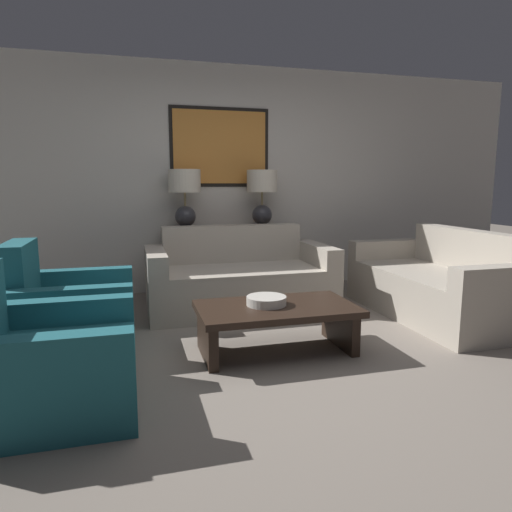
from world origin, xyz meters
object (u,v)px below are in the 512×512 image
Objects in this scene: couch_by_side at (438,286)px; armchair_near_camera at (44,364)px; console_table at (225,260)px; table_lamp_right at (262,192)px; coffee_table at (276,317)px; decorative_bowl at (266,301)px; armchair_near_back_wall at (68,313)px; table_lamp_left at (185,192)px; couch_by_back_wall at (239,281)px.

couch_by_side is 2.04× the size of armchair_near_camera.
couch_by_side is (1.81, -1.49, -0.09)m from console_table.
table_lamp_right is 2.25m from coffee_table.
decorative_bowl is 1.59m from armchair_near_camera.
couch_by_side reaches higher than console_table.
coffee_table is at bearing -27.17° from decorative_bowl.
console_table reaches higher than coffee_table.
armchair_near_back_wall reaches higher than decorative_bowl.
table_lamp_left is 1.24m from couch_by_back_wall.
armchair_near_camera is at bearing -90.00° from armchair_near_back_wall.
couch_by_back_wall is at bearing -90.00° from console_table.
couch_by_back_wall reaches higher than console_table.
couch_by_back_wall is 1.73m from armchair_near_back_wall.
decorative_bowl is at bearing -165.78° from couch_by_side.
table_lamp_right reaches higher than armchair_near_camera.
table_lamp_left is 0.36× the size of couch_by_side.
armchair_near_back_wall is (-1.48, 0.50, -0.12)m from decorative_bowl.
armchair_near_back_wall reaches higher than couch_by_back_wall.
table_lamp_left is 0.56× the size of coffee_table.
couch_by_back_wall reaches higher than decorative_bowl.
table_lamp_right is 3.36m from armchair_near_camera.
table_lamp_right is 2.21m from couch_by_side.
couch_by_back_wall is at bearing -58.20° from table_lamp_left.
console_table is at bearing 140.44° from couch_by_side.
console_table is 2.12× the size of table_lamp_left.
armchair_near_back_wall is (-1.55, 0.53, 0.00)m from coffee_table.
console_table is 2.15m from armchair_near_back_wall.
console_table is at bearing -180.00° from table_lamp_right.
armchair_near_back_wall reaches higher than console_table.
couch_by_side reaches higher than coffee_table.
couch_by_back_wall and couch_by_side have the same top height.
armchair_near_camera reaches higher than coffee_table.
console_table is 0.92m from table_lamp_right.
armchair_near_back_wall is 1.06m from armchair_near_camera.
table_lamp_left is 2.16m from decorative_bowl.
couch_by_side is at bearing 15.78° from coffee_table.
console_table is at bearing 43.46° from armchair_near_back_wall.
table_lamp_right is (0.45, 0.00, 0.80)m from console_table.
couch_by_back_wall is at bearing 49.27° from armchair_near_camera.
coffee_table is at bearing -164.22° from couch_by_side.
table_lamp_left and table_lamp_right have the same top height.
armchair_near_back_wall is at bearing 161.03° from coffee_table.
couch_by_side is 3.53m from armchair_near_camera.
decorative_bowl is at bearing 21.01° from armchair_near_camera.
coffee_table is 0.15m from decorative_bowl.
couch_by_back_wall is 1.28m from coffee_table.
table_lamp_right is 1.24m from couch_by_back_wall.
coffee_table is at bearing 18.97° from armchair_near_camera.
console_table is 1.55× the size of armchair_near_back_wall.
couch_by_back_wall is 1.96m from couch_by_side.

